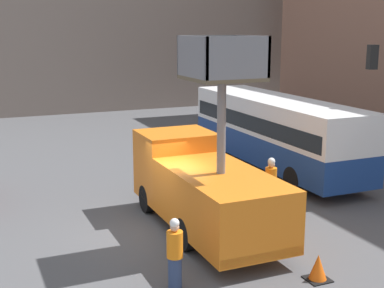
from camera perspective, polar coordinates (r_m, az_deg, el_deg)
The scene contains 6 objects.
ground_plane at distance 16.29m, azimuth -3.71°, elevation -9.23°, with size 120.00×120.00×0.00m, color #4C4C4F.
utility_truck at distance 15.89m, azimuth 1.18°, elevation -4.29°, with size 2.35×6.69×5.77m.
city_bus at distance 22.89m, azimuth 8.84°, elevation 1.70°, with size 2.57×10.29×3.07m.
road_worker_near_truck at distance 12.59m, azimuth -1.85°, elevation -11.68°, with size 0.38×0.38×1.74m.
road_worker_directing at distance 17.75m, azimuth 8.39°, elevation -4.35°, with size 0.38×0.38×1.84m.
traffic_cone_near_truck at distance 13.57m, azimuth 13.29°, elevation -12.76°, with size 0.57×0.57×0.65m.
Camera 1 is at (-5.01, -14.29, 6.00)m, focal length 50.00 mm.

